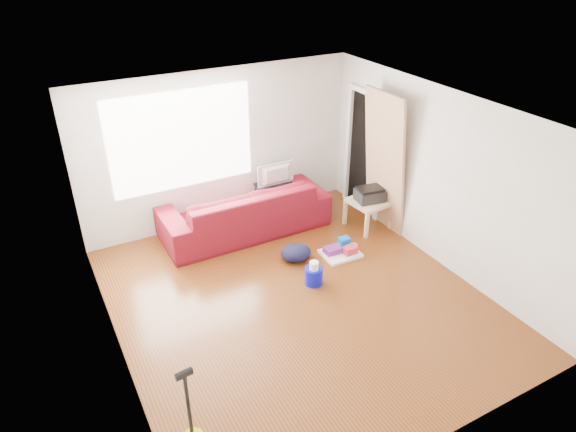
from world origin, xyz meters
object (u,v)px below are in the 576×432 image
side_table (369,204)px  bucket (314,283)px  sofa (246,230)px  cleaning_tray (341,251)px  backpack (296,260)px  tv_stand (278,199)px

side_table → bucket: bearing=-149.8°
sofa → side_table: size_ratio=4.18×
sofa → cleaning_tray: 1.64m
bucket → cleaning_tray: bearing=30.2°
sofa → backpack: sofa is taller
sofa → tv_stand: bearing=-159.8°
bucket → tv_stand: bearing=76.1°
backpack → tv_stand: bearing=87.4°
sofa → backpack: size_ratio=5.86×
bucket → cleaning_tray: (0.73, 0.43, 0.06)m
sofa → bucket: sofa is taller
tv_stand → cleaning_tray: bearing=-67.5°
tv_stand → bucket: (-0.50, -2.01, -0.27)m
side_table → bucket: (-1.58, -0.92, -0.40)m
tv_stand → cleaning_tray: size_ratio=1.47×
bucket → backpack: 0.61m
sofa → tv_stand: 0.83m
sofa → side_table: bearing=155.6°
bucket → backpack: size_ratio=0.55×
side_table → backpack: (-1.52, -0.31, -0.40)m
tv_stand → side_table: bearing=-31.2°
sofa → cleaning_tray: bearing=126.3°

